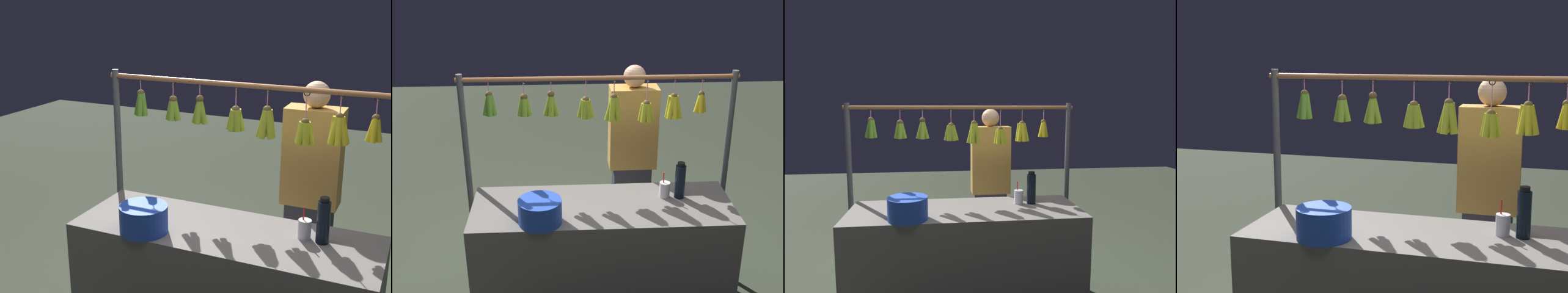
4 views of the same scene
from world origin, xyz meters
TOP-DOWN VIEW (x-y plane):
  - market_counter at (0.00, 0.00)m, footprint 1.77×0.62m
  - display_rack at (-0.01, -0.40)m, footprint 1.97×0.14m
  - water_bottle at (-0.54, -0.08)m, footprint 0.07×0.07m
  - blue_bucket at (0.41, 0.20)m, footprint 0.28×0.28m
  - drink_cup at (-0.44, -0.09)m, footprint 0.07×0.07m
  - vendor_person at (-0.31, -0.81)m, footprint 0.38×0.21m

SIDE VIEW (x-z plane):
  - market_counter at x=0.00m, z-range 0.00..0.85m
  - vendor_person at x=-0.31m, z-range -0.01..1.60m
  - drink_cup at x=-0.44m, z-range 0.82..1.00m
  - blue_bucket at x=0.41m, z-range 0.85..1.01m
  - water_bottle at x=-0.54m, z-range 0.84..1.11m
  - display_rack at x=-0.01m, z-range 0.40..2.07m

